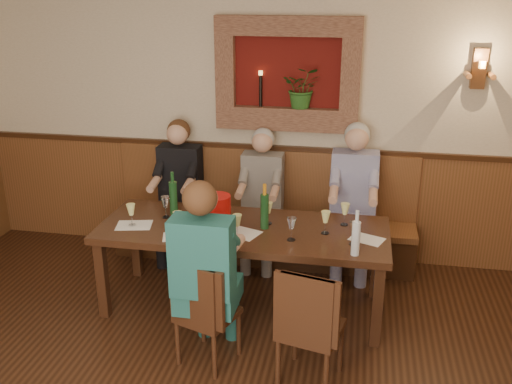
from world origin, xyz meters
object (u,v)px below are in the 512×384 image
at_px(bench, 263,228).
at_px(chair_near_right, 309,348).
at_px(dining_table, 243,235).
at_px(water_bottle, 356,237).
at_px(chair_near_left, 207,332).
at_px(person_bench_right, 352,213).
at_px(person_bench_mid, 261,211).
at_px(wine_bottle_green_b, 173,197).
at_px(person_bench_left, 179,203).
at_px(person_chair_front, 207,288).
at_px(wine_bottle_green_a, 265,210).
at_px(spittoon_bucket, 217,211).

xyz_separation_m(bench, chair_near_right, (0.65, -1.83, -0.06)).
height_order(dining_table, water_bottle, water_bottle).
xyz_separation_m(dining_table, bench, (0.00, 0.94, -0.35)).
bearing_deg(chair_near_left, person_bench_right, 78.46).
height_order(person_bench_mid, water_bottle, person_bench_mid).
bearing_deg(wine_bottle_green_b, person_bench_left, 104.96).
bearing_deg(dining_table, person_chair_front, -97.53).
distance_m(dining_table, wine_bottle_green_b, 0.72).
relative_size(chair_near_left, wine_bottle_green_b, 2.23).
bearing_deg(person_bench_left, dining_table, -45.14).
xyz_separation_m(person_bench_right, wine_bottle_green_a, (-0.70, -0.82, 0.30)).
distance_m(person_bench_left, wine_bottle_green_a, 1.34).
bearing_deg(water_bottle, wine_bottle_green_a, 154.30).
distance_m(person_bench_mid, wine_bottle_green_b, 0.99).
height_order(bench, person_bench_right, person_bench_right).
height_order(person_bench_mid, wine_bottle_green_b, person_bench_mid).
bearing_deg(dining_table, person_bench_right, 43.46).
xyz_separation_m(dining_table, person_bench_right, (0.88, 0.84, -0.07)).
relative_size(dining_table, water_bottle, 6.78).
relative_size(wine_bottle_green_a, water_bottle, 1.09).
height_order(bench, chair_near_right, bench).
height_order(chair_near_right, person_bench_left, person_bench_left).
height_order(person_chair_front, spittoon_bucket, person_chair_front).
relative_size(chair_near_left, water_bottle, 2.42).
bearing_deg(chair_near_right, bench, 122.96).
bearing_deg(person_chair_front, water_bottle, 22.78).
bearing_deg(water_bottle, wine_bottle_green_b, 161.63).
bearing_deg(dining_table, chair_near_right, -53.64).
xyz_separation_m(chair_near_left, chair_near_right, (0.76, -0.09, 0.02)).
relative_size(dining_table, bench, 0.80).
height_order(bench, spittoon_bucket, bench).
xyz_separation_m(dining_table, person_bench_left, (-0.83, 0.84, -0.09)).
bearing_deg(wine_bottle_green_b, person_bench_mid, 44.90).
height_order(chair_near_left, chair_near_right, chair_near_right).
relative_size(bench, wine_bottle_green_a, 7.79).
bearing_deg(spittoon_bucket, person_bench_left, 126.08).
relative_size(person_bench_left, water_bottle, 4.00).
distance_m(person_bench_left, spittoon_bucket, 1.08).
bearing_deg(wine_bottle_green_a, person_chair_front, -109.50).
xyz_separation_m(chair_near_right, person_bench_left, (-1.49, 1.73, 0.32)).
distance_m(person_bench_mid, water_bottle, 1.54).
xyz_separation_m(chair_near_left, person_bench_right, (0.99, 1.64, 0.36)).
bearing_deg(person_chair_front, dining_table, 82.47).
xyz_separation_m(bench, water_bottle, (0.93, -1.29, 0.56)).
height_order(person_bench_right, spittoon_bucket, person_bench_right).
xyz_separation_m(bench, person_bench_right, (0.88, -0.11, 0.28)).
bearing_deg(spittoon_bucket, dining_table, 1.15).
height_order(bench, person_bench_mid, person_bench_mid).
relative_size(bench, water_bottle, 8.48).
distance_m(dining_table, person_chair_front, 0.79).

